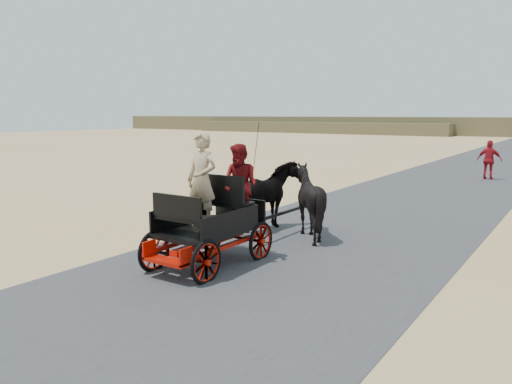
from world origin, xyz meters
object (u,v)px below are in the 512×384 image
Objects in this scene: carriage at (209,246)px; horse_left at (269,197)px; pedestrian at (489,160)px; horse_right at (309,201)px.

horse_left reaches higher than carriage.
horse_left is 13.81m from pedestrian.
carriage is at bearing 100.39° from horse_left.
horse_left is at bearing 100.39° from carriage.
pedestrian is at bearing 82.18° from carriage.
carriage is 1.20× the size of horse_left.
pedestrian is (2.27, 16.52, 0.50)m from carriage.
carriage is 1.41× the size of horse_right.
carriage is at bearing 79.61° from horse_right.
carriage is 16.68m from pedestrian.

